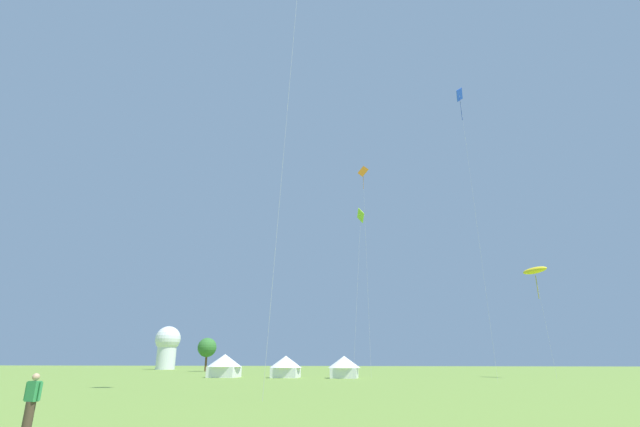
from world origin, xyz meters
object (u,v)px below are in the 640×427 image
Objects in this scene: festival_tent_right at (344,366)px; kite_orange_diamond at (363,177)px; observatory_dome at (167,345)px; tree_distant_left at (207,348)px; person_spectator at (31,403)px; festival_tent_center at (286,366)px; kite_blue_diamond at (460,102)px; festival_tent_left at (225,364)px; kite_lime_diamond at (361,218)px; kite_yellow_parafoil at (535,271)px.

kite_orange_diamond is at bearing 19.22° from festival_tent_right.
observatory_dome is (-55.06, 51.30, -22.33)m from kite_orange_diamond.
observatory_dome reaches higher than tree_distant_left.
festival_tent_center is at bearing 93.62° from person_spectator.
person_spectator is at bearing -95.78° from festival_tent_right.
kite_blue_diamond reaches higher than observatory_dome.
kite_blue_diamond is 37.96m from festival_tent_right.
kite_lime_diamond is at bearing -11.44° from festival_tent_left.
kite_blue_diamond reaches higher than festival_tent_center.
kite_yellow_parafoil is 36.21m from festival_tent_center.
person_spectator is (-30.87, -50.76, -13.02)m from kite_yellow_parafoil.
observatory_dome reaches higher than festival_tent_left.
kite_orange_diamond is 7.21× the size of festival_tent_right.
kite_blue_diamond is at bearing -30.17° from kite_orange_diamond.
person_spectator is at bearing -70.73° from tree_distant_left.
kite_blue_diamond is at bearing -15.47° from festival_tent_center.
observatory_dome is at bearing 134.22° from kite_lime_diamond.
festival_tent_right is (-26.09, -3.60, -12.36)m from kite_yellow_parafoil.
kite_blue_diamond is 8.83× the size of festival_tent_right.
festival_tent_center is 42.20m from tree_distant_left.
observatory_dome is at bearing 134.69° from festival_tent_right.
kite_lime_diamond is at bearing -19.94° from festival_tent_center.
person_spectator is 85.69m from tree_distant_left.
festival_tent_left is at bearing 168.56° from kite_lime_diamond.
kite_yellow_parafoil is 3.45× the size of festival_tent_right.
festival_tent_center is (-2.99, 47.16, 0.68)m from person_spectator.
tree_distant_left is (-16.78, 33.65, 3.17)m from festival_tent_left.
observatory_dome is at bearing 130.07° from festival_tent_center.
festival_tent_left is 37.74m from tree_distant_left.
kite_blue_diamond is at bearing -40.76° from observatory_dome.
festival_tent_left is 1.09× the size of festival_tent_right.
festival_tent_left is 1.08× the size of festival_tent_center.
kite_orange_diamond is 6.60× the size of festival_tent_left.
festival_tent_right is 73.87m from observatory_dome.
kite_orange_diamond is 2.09× the size of kite_yellow_parafoil.
observatory_dome is at bearing 135.10° from tree_distant_left.
kite_yellow_parafoil is 60.82m from person_spectator.
kite_orange_diamond reaches higher than festival_tent_left.
person_spectator is at bearing -86.38° from festival_tent_center.
person_spectator is at bearing -100.09° from kite_lime_diamond.
observatory_dome is (-54.78, 56.29, -14.23)m from kite_lime_diamond.
kite_lime_diamond is 2.00× the size of observatory_dome.
festival_tent_left is at bearing 103.66° from person_spectator.
tree_distant_left is (-59.11, 30.05, -9.05)m from kite_yellow_parafoil.
observatory_dome reaches higher than festival_tent_center.
festival_tent_right is (7.76, 0.00, -0.02)m from festival_tent_center.
tree_distant_left is (-36.23, 32.53, -23.53)m from kite_orange_diamond.
kite_lime_diamond reaches higher than kite_yellow_parafoil.
kite_blue_diamond is at bearing -39.05° from tree_distant_left.
tree_distant_left is at bearing 138.08° from kite_orange_diamond.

